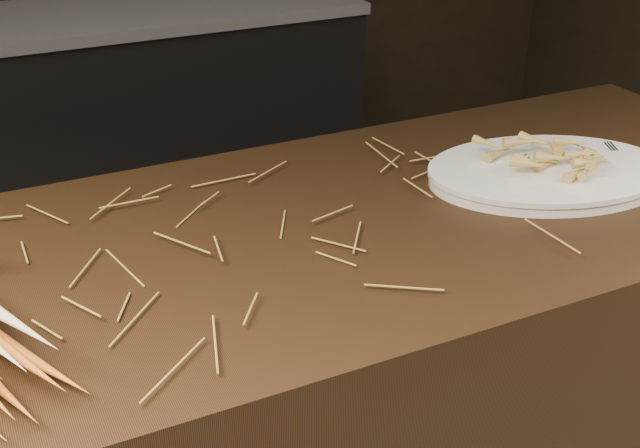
{
  "coord_description": "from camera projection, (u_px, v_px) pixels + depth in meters",
  "views": [
    {
      "loc": [
        -0.23,
        -0.73,
        1.51
      ],
      "look_at": [
        0.21,
        0.2,
        0.96
      ],
      "focal_mm": 45.0,
      "sensor_mm": 36.0,
      "label": 1
    }
  ],
  "objects": [
    {
      "name": "serving_fork",
      "position": [
        633.0,
        166.0,
        1.44
      ],
      "size": [
        0.08,
        0.16,
        0.0
      ],
      "primitive_type": "cube",
      "rotation": [
        0.0,
        0.0,
        -0.41
      ],
      "color": "silver",
      "rests_on": "serving_platter"
    },
    {
      "name": "straw_bedding",
      "position": [
        165.0,
        256.0,
        1.19
      ],
      "size": [
        1.4,
        0.6,
        0.02
      ],
      "primitive_type": null,
      "color": "olive",
      "rests_on": "main_counter"
    },
    {
      "name": "back_counter",
      "position": [
        117.0,
        122.0,
        3.03
      ],
      "size": [
        1.82,
        0.62,
        0.84
      ],
      "color": "black",
      "rests_on": "ground"
    },
    {
      "name": "serving_platter",
      "position": [
        547.0,
        175.0,
        1.44
      ],
      "size": [
        0.49,
        0.39,
        0.02
      ],
      "primitive_type": null,
      "rotation": [
        0.0,
        0.0,
        -0.27
      ],
      "color": "white",
      "rests_on": "main_counter"
    },
    {
      "name": "roasted_veg_heap",
      "position": [
        550.0,
        156.0,
        1.42
      ],
      "size": [
        0.25,
        0.2,
        0.05
      ],
      "primitive_type": null,
      "rotation": [
        0.0,
        0.0,
        -0.27
      ],
      "color": "#AD8A3F",
      "rests_on": "serving_platter"
    }
  ]
}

